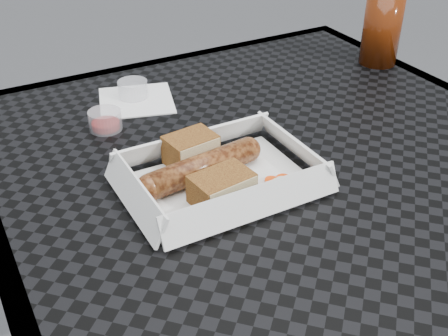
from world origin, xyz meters
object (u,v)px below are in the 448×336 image
patio_table (271,192)px  food_tray (220,182)px  drink_glass (382,28)px  bratwurst (202,167)px

patio_table → food_tray: (-0.11, -0.04, 0.08)m
drink_glass → bratwurst: bearing=-157.3°
patio_table → bratwurst: bearing=-169.8°
drink_glass → patio_table: bearing=-153.2°
food_tray → bratwurst: bearing=137.9°
patio_table → drink_glass: bearing=26.8°
bratwurst → food_tray: bearing=-42.1°
bratwurst → patio_table: bearing=10.2°
food_tray → drink_glass: 0.51m
food_tray → bratwurst: (-0.02, 0.02, 0.02)m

